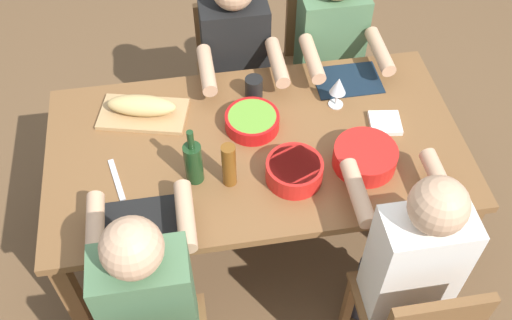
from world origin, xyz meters
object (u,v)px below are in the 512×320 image
(diner_far_right, at_px, (332,49))
(serving_bowl_fruit, at_px, (294,170))
(diner_near_left, at_px, (149,294))
(diner_near_right, at_px, (410,256))
(wine_bottle, at_px, (193,162))
(napkin_stack, at_px, (385,123))
(chair_far_center, at_px, (233,67))
(cup_far_center, at_px, (254,88))
(chair_far_right, at_px, (320,58))
(bread_loaf, at_px, (142,106))
(serving_bowl_greens, at_px, (365,156))
(wine_glass, at_px, (338,87))
(dining_table, at_px, (256,155))
(beer_bottle, at_px, (229,165))
(cutting_board, at_px, (143,114))
(serving_bowl_salad, at_px, (253,120))
(diner_far_center, at_px, (236,59))

(diner_far_right, height_order, serving_bowl_fruit, diner_far_right)
(diner_near_left, bearing_deg, diner_near_right, 0.00)
(serving_bowl_fruit, height_order, wine_bottle, wine_bottle)
(napkin_stack, bearing_deg, chair_far_center, 127.06)
(diner_near_right, height_order, cup_far_center, diner_near_right)
(chair_far_right, height_order, serving_bowl_fruit, chair_far_right)
(wine_bottle, xyz_separation_m, cup_far_center, (0.32, 0.45, -0.05))
(diner_near_right, distance_m, bread_loaf, 1.35)
(diner_far_right, relative_size, serving_bowl_greens, 4.38)
(diner_near_left, xyz_separation_m, serving_bowl_fruit, (0.64, 0.42, 0.10))
(diner_near_right, xyz_separation_m, diner_far_right, (0.00, 1.27, 0.00))
(wine_bottle, height_order, wine_glass, wine_bottle)
(wine_glass, bearing_deg, dining_table, -155.85)
(beer_bottle, bearing_deg, dining_table, 53.15)
(cup_far_center, bearing_deg, cutting_board, -175.02)
(diner_near_left, bearing_deg, serving_bowl_salad, 55.38)
(diner_near_right, height_order, chair_far_right, diner_near_right)
(beer_bottle, xyz_separation_m, wine_glass, (0.56, 0.38, 0.01))
(diner_near_left, height_order, cup_far_center, diner_near_left)
(bread_loaf, relative_size, beer_bottle, 1.45)
(serving_bowl_salad, bearing_deg, cup_far_center, 79.53)
(chair_far_right, relative_size, wine_bottle, 2.93)
(serving_bowl_salad, xyz_separation_m, beer_bottle, (-0.15, -0.30, 0.07))
(diner_near_right, relative_size, wine_glass, 7.23)
(chair_far_right, height_order, wine_glass, wine_glass)
(chair_far_right, xyz_separation_m, wine_bottle, (-0.80, -0.97, 0.37))
(dining_table, relative_size, diner_far_center, 1.55)
(serving_bowl_fruit, xyz_separation_m, cup_far_center, (-0.09, 0.52, 0.00))
(diner_far_right, height_order, serving_bowl_salad, diner_far_right)
(serving_bowl_fruit, relative_size, cutting_board, 0.60)
(chair_far_right, height_order, cutting_board, chair_far_right)
(diner_far_center, bearing_deg, wine_glass, -47.56)
(diner_far_right, distance_m, chair_far_center, 0.58)
(diner_near_right, height_order, napkin_stack, diner_near_right)
(wine_glass, height_order, napkin_stack, wine_glass)
(diner_near_right, xyz_separation_m, cutting_board, (-1.00, 0.90, 0.05))
(diner_far_center, bearing_deg, serving_bowl_fruit, -81.46)
(chair_far_center, distance_m, cutting_board, 0.79)
(serving_bowl_greens, xyz_separation_m, serving_bowl_salad, (-0.44, 0.30, -0.01))
(diner_far_center, distance_m, wine_bottle, 0.85)
(cup_far_center, bearing_deg, wine_glass, -17.93)
(chair_far_right, bearing_deg, wine_bottle, -129.40)
(diner_near_left, bearing_deg, cutting_board, 88.59)
(serving_bowl_salad, xyz_separation_m, cup_far_center, (0.04, 0.20, 0.01))
(chair_far_right, bearing_deg, dining_table, -121.92)
(dining_table, distance_m, chair_far_right, 0.98)
(wine_glass, bearing_deg, chair_far_right, 81.20)
(diner_far_right, distance_m, beer_bottle, 1.06)
(diner_far_right, height_order, chair_far_center, diner_far_right)
(diner_near_left, bearing_deg, diner_far_center, 68.13)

